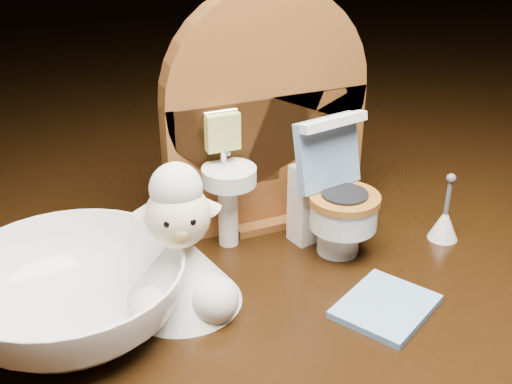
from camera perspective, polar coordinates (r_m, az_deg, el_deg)
backdrop_panel at (r=0.39m, az=0.89°, el=5.91°), size 0.13×0.05×0.15m
toy_toilet at (r=0.38m, az=6.76°, el=-0.84°), size 0.05×0.06×0.08m
bath_mat at (r=0.35m, az=11.46°, el=-9.95°), size 0.06×0.06×0.00m
toilet_brush at (r=0.41m, az=16.42°, el=-2.55°), size 0.02×0.02×0.04m
plush_lamb at (r=0.33m, az=-6.67°, el=-5.80°), size 0.06×0.06×0.08m
ceramic_bowl at (r=0.33m, az=-16.11°, el=-8.80°), size 0.14×0.14×0.04m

